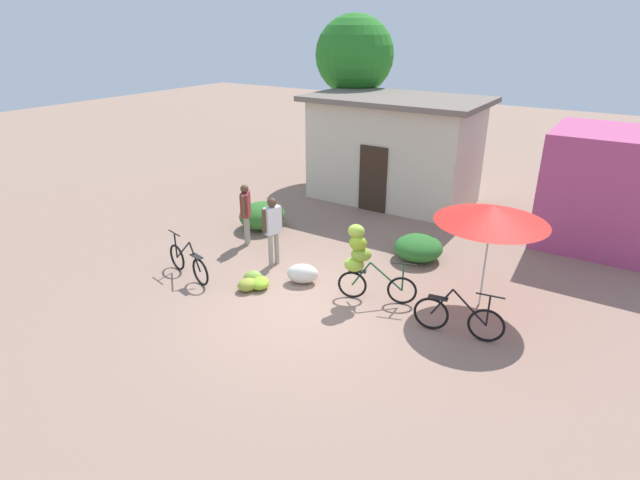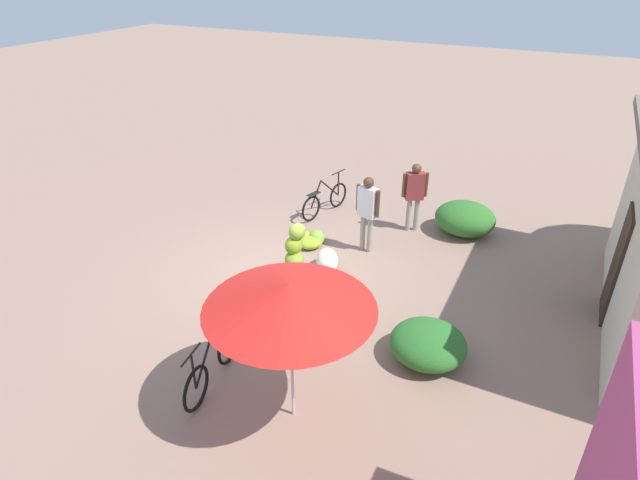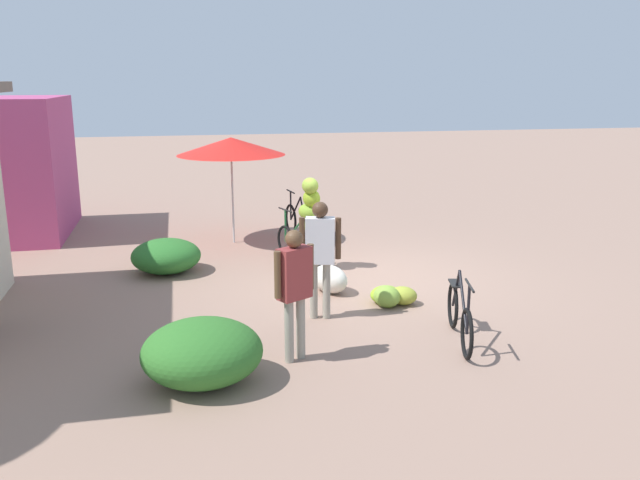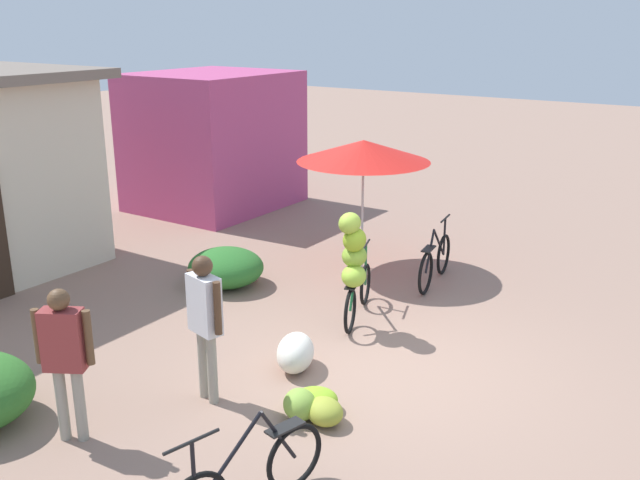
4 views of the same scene
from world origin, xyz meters
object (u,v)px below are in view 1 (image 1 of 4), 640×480
(bicycle_near_pile, at_px, (362,259))
(bicycle_leftmost, at_px, (188,263))
(shop_pink, at_px, (614,190))
(building_low, at_px, (394,149))
(produce_sack, at_px, (302,274))
(banana_pile_on_ground, at_px, (254,282))
(person_vendor, at_px, (246,208))
(market_umbrella, at_px, (492,214))
(tree_behind_building, at_px, (355,56))
(bicycle_center_loaded, at_px, (458,318))
(person_bystander, at_px, (273,224))

(bicycle_near_pile, bearing_deg, bicycle_leftmost, -161.90)
(bicycle_leftmost, bearing_deg, shop_pink, 43.18)
(building_low, distance_m, produce_sack, 6.64)
(bicycle_near_pile, relative_size, banana_pile_on_ground, 1.97)
(banana_pile_on_ground, distance_m, produce_sack, 1.09)
(person_vendor, bearing_deg, bicycle_near_pile, -13.50)
(market_umbrella, height_order, bicycle_leftmost, market_umbrella)
(shop_pink, relative_size, person_vendor, 1.99)
(tree_behind_building, relative_size, person_vendor, 3.50)
(shop_pink, distance_m, market_umbrella, 5.18)
(shop_pink, height_order, banana_pile_on_ground, shop_pink)
(market_umbrella, bearing_deg, bicycle_leftmost, -158.12)
(bicycle_near_pile, xyz_separation_m, produce_sack, (-1.44, -0.06, -0.72))
(bicycle_leftmost, xyz_separation_m, banana_pile_on_ground, (1.56, 0.40, -0.21))
(shop_pink, relative_size, bicycle_near_pile, 1.94)
(bicycle_near_pile, distance_m, bicycle_center_loaded, 2.22)
(person_bystander, bearing_deg, produce_sack, -19.60)
(tree_behind_building, xyz_separation_m, market_umbrella, (6.98, -6.98, -2.26))
(tree_behind_building, distance_m, market_umbrella, 10.12)
(shop_pink, relative_size, banana_pile_on_ground, 3.81)
(building_low, xyz_separation_m, produce_sack, (0.87, -6.42, -1.43))
(bicycle_leftmost, distance_m, person_vendor, 2.25)
(market_umbrella, distance_m, bicycle_leftmost, 6.59)
(tree_behind_building, height_order, market_umbrella, tree_behind_building)
(building_low, xyz_separation_m, shop_pink, (6.24, -0.38, -0.19))
(market_umbrella, bearing_deg, person_bystander, -170.17)
(bicycle_center_loaded, bearing_deg, bicycle_leftmost, -170.15)
(banana_pile_on_ground, xyz_separation_m, person_vendor, (-1.66, 1.76, 0.84))
(bicycle_center_loaded, distance_m, produce_sack, 3.58)
(banana_pile_on_ground, bearing_deg, bicycle_center_loaded, 8.14)
(building_low, relative_size, bicycle_leftmost, 3.33)
(market_umbrella, height_order, bicycle_center_loaded, market_umbrella)
(bicycle_center_loaded, relative_size, banana_pile_on_ground, 1.97)
(building_low, relative_size, market_umbrella, 2.48)
(bicycle_near_pile, distance_m, person_bystander, 2.56)
(person_vendor, bearing_deg, tree_behind_building, 97.54)
(produce_sack, xyz_separation_m, person_vendor, (-2.43, 0.99, 0.76))
(shop_pink, relative_size, produce_sack, 4.57)
(bicycle_near_pile, xyz_separation_m, person_vendor, (-3.87, 0.93, 0.04))
(shop_pink, distance_m, person_vendor, 9.30)
(building_low, distance_m, tree_behind_building, 4.02)
(bicycle_center_loaded, relative_size, person_bystander, 0.99)
(tree_behind_building, height_order, bicycle_near_pile, tree_behind_building)
(bicycle_center_loaded, bearing_deg, tree_behind_building, 129.88)
(building_low, distance_m, banana_pile_on_ground, 7.35)
(tree_behind_building, distance_m, person_bystander, 8.73)
(tree_behind_building, distance_m, bicycle_leftmost, 10.19)
(bicycle_center_loaded, xyz_separation_m, person_bystander, (-4.68, 0.54, 0.66))
(person_vendor, bearing_deg, produce_sack, -22.11)
(bicycle_leftmost, height_order, banana_pile_on_ground, bicycle_leftmost)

